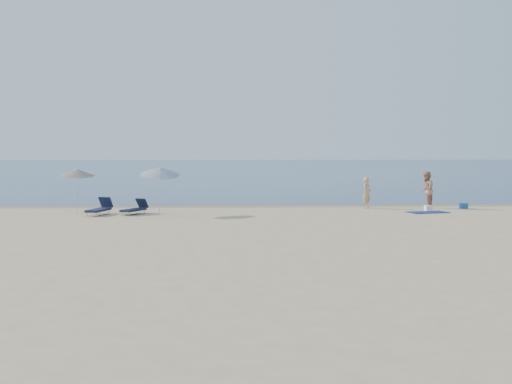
% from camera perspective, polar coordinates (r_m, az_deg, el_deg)
% --- Properties ---
extents(ground, '(160.00, 160.00, 0.00)m').
position_cam_1_polar(ground, '(16.34, 13.48, -7.19)').
color(ground, '#C8B085').
rests_on(ground, ground).
extents(sea, '(240.00, 160.00, 0.01)m').
position_cam_1_polar(sea, '(115.53, -0.36, 2.26)').
color(sea, '#0C264B').
rests_on(sea, ground).
extents(wet_sand_strip, '(240.00, 1.60, 0.00)m').
position_cam_1_polar(wet_sand_strip, '(35.23, 4.73, -1.24)').
color(wet_sand_strip, '#847254').
rests_on(wet_sand_strip, ground).
extents(person_left, '(0.69, 0.71, 1.64)m').
position_cam_1_polar(person_left, '(34.05, 9.84, -0.07)').
color(person_left, tan).
rests_on(person_left, ground).
extents(person_right, '(1.10, 1.18, 1.93)m').
position_cam_1_polar(person_right, '(34.84, 14.90, 0.18)').
color(person_right, '#AD735B').
rests_on(person_right, ground).
extents(beach_towel, '(2.12, 1.49, 0.03)m').
position_cam_1_polar(beach_towel, '(32.51, 15.00, -1.75)').
color(beach_towel, '#101E52').
rests_on(beach_towel, ground).
extents(white_bag, '(0.35, 0.32, 0.27)m').
position_cam_1_polar(white_bag, '(33.52, 15.04, -1.39)').
color(white_bag, white).
rests_on(white_bag, ground).
extents(blue_cooler, '(0.42, 0.31, 0.28)m').
position_cam_1_polar(blue_cooler, '(35.28, 17.96, -1.18)').
color(blue_cooler, '#1F53AA').
rests_on(blue_cooler, ground).
extents(umbrella_near, '(2.17, 2.19, 2.47)m').
position_cam_1_polar(umbrella_near, '(30.38, -8.49, 1.85)').
color(umbrella_near, silver).
rests_on(umbrella_near, ground).
extents(umbrella_far, '(2.07, 2.08, 2.26)m').
position_cam_1_polar(umbrella_far, '(32.45, -15.57, 1.68)').
color(umbrella_far, silver).
rests_on(umbrella_far, ground).
extents(lounger_left, '(1.05, 1.93, 0.81)m').
position_cam_1_polar(lounger_left, '(31.19, -13.72, -1.44)').
color(lounger_left, '#161E3D').
rests_on(lounger_left, ground).
extents(lounger_right, '(1.23, 1.74, 0.74)m').
position_cam_1_polar(lounger_right, '(31.10, -10.72, -1.47)').
color(lounger_right, '#141C37').
rests_on(lounger_right, ground).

